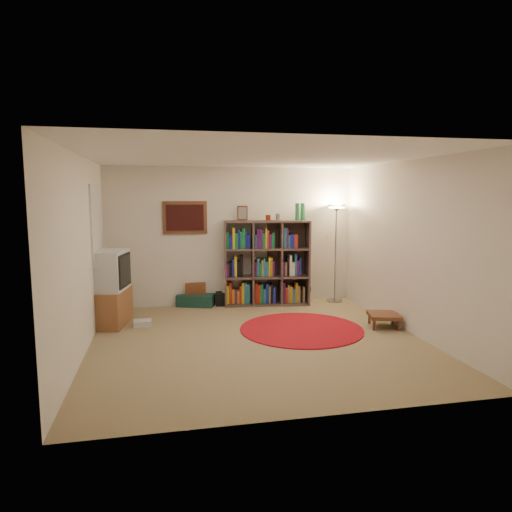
{
  "coord_description": "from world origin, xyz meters",
  "views": [
    {
      "loc": [
        -1.26,
        -5.96,
        2.0
      ],
      "look_at": [
        0.1,
        0.6,
        1.1
      ],
      "focal_mm": 32.0,
      "sensor_mm": 36.0,
      "label": 1
    }
  ],
  "objects_px": {
    "bookshelf": "(265,264)",
    "floor_fan": "(301,290)",
    "tv_stand": "(107,289)",
    "side_table": "(384,316)",
    "suitcase": "(196,299)",
    "floor_lamp": "(336,221)"
  },
  "relations": [
    {
      "from": "bookshelf",
      "to": "floor_fan",
      "type": "bearing_deg",
      "value": 12.45
    },
    {
      "from": "tv_stand",
      "to": "side_table",
      "type": "height_order",
      "value": "tv_stand"
    },
    {
      "from": "floor_fan",
      "to": "suitcase",
      "type": "height_order",
      "value": "floor_fan"
    },
    {
      "from": "floor_lamp",
      "to": "floor_fan",
      "type": "distance_m",
      "value": 1.45
    },
    {
      "from": "suitcase",
      "to": "tv_stand",
      "type": "bearing_deg",
      "value": -126.29
    },
    {
      "from": "bookshelf",
      "to": "suitcase",
      "type": "xyz_separation_m",
      "value": [
        -1.26,
        0.16,
        -0.64
      ]
    },
    {
      "from": "floor_lamp",
      "to": "suitcase",
      "type": "xyz_separation_m",
      "value": [
        -2.58,
        0.24,
        -1.41
      ]
    },
    {
      "from": "floor_lamp",
      "to": "suitcase",
      "type": "height_order",
      "value": "floor_lamp"
    },
    {
      "from": "bookshelf",
      "to": "floor_lamp",
      "type": "bearing_deg",
      "value": 3.71
    },
    {
      "from": "bookshelf",
      "to": "side_table",
      "type": "xyz_separation_m",
      "value": [
        1.44,
        -1.82,
        -0.57
      ]
    },
    {
      "from": "floor_lamp",
      "to": "tv_stand",
      "type": "distance_m",
      "value": 4.19
    },
    {
      "from": "tv_stand",
      "to": "side_table",
      "type": "relative_size",
      "value": 2.08
    },
    {
      "from": "tv_stand",
      "to": "side_table",
      "type": "bearing_deg",
      "value": -1.13
    },
    {
      "from": "floor_fan",
      "to": "side_table",
      "type": "distance_m",
      "value": 2.02
    },
    {
      "from": "floor_fan",
      "to": "side_table",
      "type": "relative_size",
      "value": 0.77
    },
    {
      "from": "floor_lamp",
      "to": "floor_fan",
      "type": "xyz_separation_m",
      "value": [
        -0.62,
        0.14,
        -1.3
      ]
    },
    {
      "from": "side_table",
      "to": "floor_fan",
      "type": "bearing_deg",
      "value": 111.14
    },
    {
      "from": "tv_stand",
      "to": "floor_fan",
      "type": "bearing_deg",
      "value": 27.21
    },
    {
      "from": "suitcase",
      "to": "bookshelf",
      "type": "bearing_deg",
      "value": 11.2
    },
    {
      "from": "bookshelf",
      "to": "suitcase",
      "type": "relative_size",
      "value": 2.45
    },
    {
      "from": "floor_lamp",
      "to": "tv_stand",
      "type": "bearing_deg",
      "value": -169.15
    },
    {
      "from": "floor_lamp",
      "to": "side_table",
      "type": "xyz_separation_m",
      "value": [
        0.11,
        -1.74,
        -1.34
      ]
    }
  ]
}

